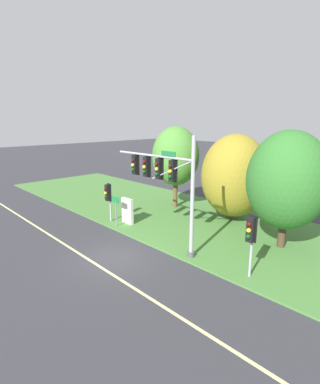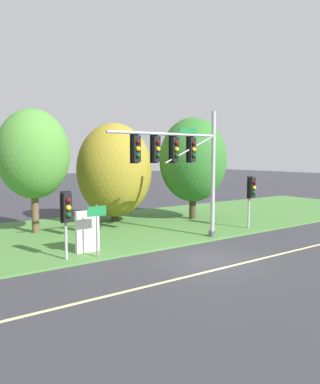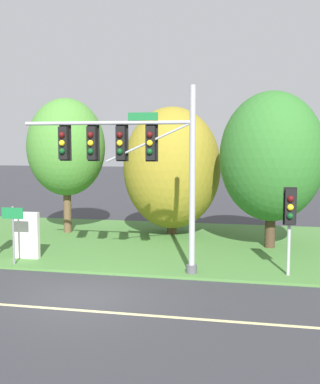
{
  "view_description": "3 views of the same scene",
  "coord_description": "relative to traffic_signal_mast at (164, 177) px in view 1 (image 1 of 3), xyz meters",
  "views": [
    {
      "loc": [
        13.13,
        -8.89,
        7.59
      ],
      "look_at": [
        0.21,
        3.4,
        3.29
      ],
      "focal_mm": 28.0,
      "sensor_mm": 36.0,
      "label": 1
    },
    {
      "loc": [
        -10.91,
        -11.62,
        4.48
      ],
      "look_at": [
        -0.01,
        3.66,
        2.66
      ],
      "focal_mm": 35.0,
      "sensor_mm": 36.0,
      "label": 2
    },
    {
      "loc": [
        5.42,
        -13.87,
        4.81
      ],
      "look_at": [
        1.68,
        4.13,
        2.92
      ],
      "focal_mm": 45.0,
      "sensor_mm": 36.0,
      "label": 3
    }
  ],
  "objects": [
    {
      "name": "tree_behind_signpost",
      "position": [
        5.02,
        5.02,
        -0.16
      ],
      "size": [
        4.62,
        4.62,
        6.99
      ],
      "color": "#423021",
      "rests_on": "grass_verge"
    },
    {
      "name": "tree_left_of_mast",
      "position": [
        0.12,
        7.25,
        -0.83
      ],
      "size": [
        4.96,
        4.96,
        6.53
      ],
      "color": "#423021",
      "rests_on": "grass_verge"
    },
    {
      "name": "ground_plane",
      "position": [
        -0.91,
        -3.07,
        -4.35
      ],
      "size": [
        160.0,
        160.0,
        0.0
      ],
      "primitive_type": "plane",
      "color": "#333338"
    },
    {
      "name": "info_kiosk",
      "position": [
        -4.78,
        0.89,
        -3.31
      ],
      "size": [
        1.1,
        0.24,
        1.9
      ],
      "color": "silver",
      "rests_on": "grass_verge"
    },
    {
      "name": "pedestrian_signal_further_along",
      "position": [
        -6.04,
        0.08,
        -2.16
      ],
      "size": [
        0.46,
        0.55,
        2.92
      ],
      "color": "#9EA0A5",
      "rests_on": "grass_verge"
    },
    {
      "name": "traffic_signal_mast",
      "position": [
        0.0,
        0.0,
        0.0
      ],
      "size": [
        6.56,
        0.49,
        6.72
      ],
      "color": "#9EA0A5",
      "rests_on": "grass_verge"
    },
    {
      "name": "tree_nearest_road",
      "position": [
        -5.36,
        6.62,
        0.21
      ],
      "size": [
        4.04,
        4.04,
        7.0
      ],
      "color": "brown",
      "rests_on": "grass_verge"
    },
    {
      "name": "route_sign_post",
      "position": [
        -4.79,
        -0.13,
        -2.73
      ],
      "size": [
        0.89,
        0.08,
        2.27
      ],
      "color": "slate",
      "rests_on": "grass_verge"
    },
    {
      "name": "pedestrian_signal_near_kerb",
      "position": [
        5.58,
        0.27,
        -1.95
      ],
      "size": [
        0.46,
        0.55,
        3.16
      ],
      "color": "#9EA0A5",
      "rests_on": "grass_verge"
    },
    {
      "name": "grass_verge",
      "position": [
        -0.91,
        5.18,
        -4.3
      ],
      "size": [
        48.0,
        11.5,
        0.1
      ],
      "primitive_type": "cube",
      "color": "#477A38",
      "rests_on": "ground"
    },
    {
      "name": "lane_stripe",
      "position": [
        -0.91,
        -4.27,
        -4.34
      ],
      "size": [
        36.0,
        0.16,
        0.01
      ],
      "primitive_type": "cube",
      "color": "beige",
      "rests_on": "ground"
    }
  ]
}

